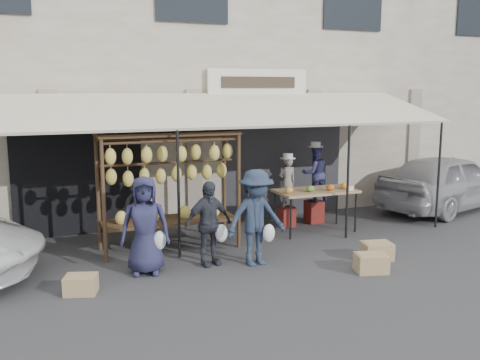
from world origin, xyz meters
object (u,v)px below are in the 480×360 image
(banana_rack, at_px, (169,167))
(vendor_right, at_px, (315,173))
(vendor_left, at_px, (287,182))
(crate_far, at_px, (81,285))
(customer_mid, at_px, (208,223))
(crate_near_b, at_px, (377,251))
(produce_table, at_px, (316,192))
(crate_near_a, at_px, (371,263))
(sedan, at_px, (447,182))
(customer_right, at_px, (256,218))
(customer_left, at_px, (145,225))

(banana_rack, xyz_separation_m, vendor_right, (3.56, 0.83, -0.44))
(banana_rack, bearing_deg, vendor_left, 14.57)
(vendor_left, bearing_deg, crate_far, 24.27)
(banana_rack, height_order, customer_mid, banana_rack)
(crate_near_b, relative_size, crate_far, 1.11)
(crate_near_b, bearing_deg, banana_rack, 148.97)
(produce_table, height_order, crate_near_a, produce_table)
(produce_table, relative_size, vendor_left, 1.53)
(banana_rack, bearing_deg, produce_table, 2.01)
(sedan, bearing_deg, customer_right, 93.52)
(vendor_left, relative_size, crate_near_b, 2.16)
(crate_near_a, bearing_deg, vendor_left, 89.09)
(vendor_right, relative_size, crate_near_a, 2.49)
(crate_near_a, xyz_separation_m, crate_near_b, (0.49, 0.52, 0.00))
(customer_mid, bearing_deg, customer_left, 172.14)
(banana_rack, xyz_separation_m, crate_far, (-1.80, -1.69, -1.43))
(banana_rack, xyz_separation_m, vendor_left, (2.82, 0.73, -0.58))
(banana_rack, bearing_deg, customer_mid, -71.15)
(crate_far, bearing_deg, customer_right, 5.28)
(produce_table, relative_size, crate_far, 3.69)
(vendor_right, bearing_deg, customer_right, 45.70)
(customer_right, xyz_separation_m, sedan, (6.16, 2.17, -0.12))
(vendor_right, relative_size, customer_right, 0.76)
(vendor_left, distance_m, customer_mid, 3.08)
(customer_right, distance_m, crate_far, 3.04)
(customer_left, xyz_separation_m, sedan, (8.02, 1.91, -0.10))
(produce_table, height_order, customer_right, customer_right)
(produce_table, relative_size, crate_near_b, 3.31)
(customer_left, xyz_separation_m, customer_mid, (1.09, 0.04, -0.08))
(customer_left, distance_m, customer_mid, 1.10)
(vendor_right, distance_m, crate_near_a, 3.54)
(banana_rack, bearing_deg, crate_near_b, -31.03)
(customer_mid, xyz_separation_m, customer_right, (0.76, -0.30, 0.10))
(vendor_left, height_order, crate_near_b, vendor_left)
(customer_right, distance_m, sedan, 6.53)
(crate_near_a, bearing_deg, produce_table, 80.92)
(crate_near_a, relative_size, crate_far, 1.10)
(vendor_left, xyz_separation_m, customer_mid, (-2.44, -1.86, -0.26))
(customer_mid, xyz_separation_m, crate_near_b, (2.88, -0.84, -0.58))
(banana_rack, height_order, customer_left, banana_rack)
(customer_left, distance_m, crate_near_b, 4.10)
(produce_table, bearing_deg, banana_rack, -177.99)
(crate_far, bearing_deg, crate_near_a, -9.83)
(banana_rack, relative_size, vendor_left, 2.34)
(produce_table, distance_m, customer_right, 2.55)
(crate_far, bearing_deg, banana_rack, 43.27)
(crate_far, height_order, sedan, sedan)
(customer_left, bearing_deg, banana_rack, 71.89)
(vendor_right, xyz_separation_m, crate_far, (-5.36, -2.52, -0.99))
(customer_mid, height_order, sedan, customer_mid)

